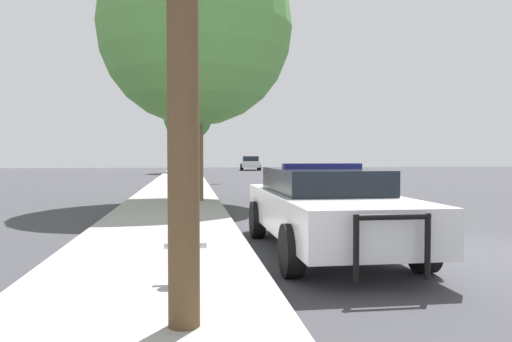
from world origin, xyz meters
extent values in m
plane|color=#3D3D42|center=(0.00, 0.00, 0.00)|extent=(110.00, 110.00, 0.00)
cube|color=#A3A099|center=(-5.10, 0.00, 0.07)|extent=(3.00, 110.00, 0.13)
cube|color=white|center=(-2.35, 0.40, 0.67)|extent=(1.91, 5.08, 0.63)
cube|color=black|center=(-2.35, 0.66, 1.18)|extent=(1.63, 2.65, 0.39)
cylinder|color=black|center=(-1.42, -1.16, 0.35)|extent=(0.24, 0.71, 0.71)
cylinder|color=black|center=(-3.25, -1.18, 0.35)|extent=(0.24, 0.71, 0.71)
cylinder|color=black|center=(-1.44, 1.98, 0.35)|extent=(0.24, 0.71, 0.71)
cylinder|color=black|center=(-3.28, 1.97, 0.35)|extent=(0.24, 0.71, 0.71)
cylinder|color=black|center=(-1.91, -2.25, 0.57)|extent=(0.07, 0.07, 0.75)
cylinder|color=black|center=(-2.75, -2.26, 0.57)|extent=(0.07, 0.07, 0.75)
cylinder|color=black|center=(-2.33, -2.25, 0.91)|extent=(0.89, 0.08, 0.07)
cube|color=navy|center=(-2.35, 0.66, 1.42)|extent=(1.35, 0.21, 0.09)
cube|color=navy|center=(-1.40, 0.41, 0.70)|extent=(0.03, 3.65, 0.18)
cylinder|color=#B7BCC1|center=(-4.63, -1.71, 0.48)|extent=(0.21, 0.21, 0.71)
sphere|color=#B7BCC1|center=(-4.63, -1.71, 0.86)|extent=(0.22, 0.22, 0.22)
cylinder|color=#B7BCC1|center=(-4.81, -1.71, 0.55)|extent=(0.14, 0.08, 0.08)
cylinder|color=#B7BCC1|center=(-4.46, -1.71, 0.55)|extent=(0.14, 0.08, 0.08)
cylinder|color=#424247|center=(-4.66, 21.66, 2.73)|extent=(0.16, 0.16, 5.20)
cylinder|color=#424247|center=(-3.25, 21.66, 5.18)|extent=(2.82, 0.11, 0.11)
cube|color=black|center=(-1.85, 21.66, 4.73)|extent=(0.30, 0.24, 0.90)
sphere|color=red|center=(-1.85, 21.53, 5.03)|extent=(0.20, 0.20, 0.20)
sphere|color=orange|center=(-1.85, 21.53, 4.73)|extent=(0.20, 0.20, 0.20)
sphere|color=green|center=(-1.85, 21.53, 4.43)|extent=(0.20, 0.20, 0.20)
cube|color=silver|center=(1.76, 43.76, 0.63)|extent=(2.17, 4.44, 0.62)
cube|color=black|center=(1.75, 43.55, 1.20)|extent=(1.75, 2.36, 0.50)
cylinder|color=black|center=(0.97, 45.17, 0.32)|extent=(0.29, 0.66, 0.64)
cylinder|color=black|center=(2.77, 45.02, 0.32)|extent=(0.29, 0.66, 0.64)
cylinder|color=black|center=(0.76, 42.50, 0.32)|extent=(0.29, 0.66, 0.64)
cylinder|color=black|center=(2.56, 42.36, 0.32)|extent=(0.29, 0.66, 0.64)
cylinder|color=brown|center=(-4.64, 36.32, 1.94)|extent=(0.34, 0.34, 3.63)
sphere|color=#387A33|center=(-4.64, 36.32, 4.91)|extent=(4.21, 4.21, 4.21)
cylinder|color=brown|center=(-4.35, 8.62, 2.03)|extent=(0.47, 0.47, 3.80)
sphere|color=#5B9947|center=(-4.35, 8.62, 5.63)|extent=(6.18, 6.18, 6.18)
camera|label=1|loc=(-4.59, -7.56, 1.61)|focal=35.00mm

